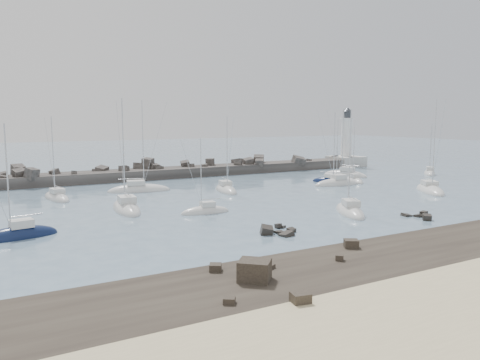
# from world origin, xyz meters

# --- Properties ---
(ground) EXTENTS (400.00, 400.00, 0.00)m
(ground) POSITION_xyz_m (0.00, 0.00, 0.00)
(ground) COLOR slate
(ground) RESTS_ON ground
(rock_shelf) EXTENTS (140.00, 12.61, 2.10)m
(rock_shelf) POSITION_xyz_m (0.48, -21.96, 0.02)
(rock_shelf) COLOR black
(rock_shelf) RESTS_ON ground
(rock_cluster_near) EXTENTS (4.20, 4.21, 1.48)m
(rock_cluster_near) POSITION_xyz_m (-4.21, -9.31, 0.12)
(rock_cluster_near) COLOR black
(rock_cluster_near) RESTS_ON ground
(rock_cluster_far) EXTENTS (2.87, 3.96, 1.18)m
(rock_cluster_far) POSITION_xyz_m (14.04, -10.83, 0.07)
(rock_cluster_far) COLOR black
(rock_cluster_far) RESTS_ON ground
(breakwater) EXTENTS (115.00, 7.90, 5.30)m
(breakwater) POSITION_xyz_m (-7.55, 38.02, 0.32)
(breakwater) COLOR #322E2C
(breakwater) RESTS_ON ground
(lighthouse) EXTENTS (7.00, 7.00, 14.60)m
(lighthouse) POSITION_xyz_m (47.00, 38.00, 3.09)
(lighthouse) COLOR #ADADA8
(lighthouse) RESTS_ON ground
(sailboat_1) EXTENTS (3.63, 8.13, 12.47)m
(sailboat_1) POSITION_xyz_m (-20.10, 22.26, 0.14)
(sailboat_1) COLOR silver
(sailboat_1) RESTS_ON ground
(sailboat_2) EXTENTS (7.51, 3.36, 11.76)m
(sailboat_2) POSITION_xyz_m (-26.47, 1.22, 0.16)
(sailboat_2) COLOR #0E1A3C
(sailboat_2) RESTS_ON ground
(sailboat_3) EXTENTS (3.57, 9.45, 14.74)m
(sailboat_3) POSITION_xyz_m (-13.88, 9.38, 0.16)
(sailboat_3) COLOR silver
(sailboat_3) RESTS_ON ground
(sailboat_4) EXTENTS (9.98, 4.99, 15.03)m
(sailboat_4) POSITION_xyz_m (-7.96, 23.48, 0.14)
(sailboat_4) COLOR silver
(sailboat_4) RESTS_ON ground
(sailboat_5) EXTENTS (6.17, 2.49, 9.69)m
(sailboat_5) POSITION_xyz_m (-6.14, 3.20, 0.13)
(sailboat_5) COLOR silver
(sailboat_5) RESTS_ON ground
(sailboat_6) EXTENTS (3.79, 8.12, 12.50)m
(sailboat_6) POSITION_xyz_m (3.71, 16.80, 0.15)
(sailboat_6) COLOR silver
(sailboat_6) RESTS_ON ground
(sailboat_7) EXTENTS (6.03, 8.58, 13.27)m
(sailboat_7) POSITION_xyz_m (8.72, -5.34, 0.15)
(sailboat_7) COLOR silver
(sailboat_7) RESTS_ON ground
(sailboat_8) EXTENTS (5.90, 7.69, 12.00)m
(sailboat_8) POSITION_xyz_m (25.02, 16.81, 0.13)
(sailboat_8) COLOR #0E1A3C
(sailboat_8) RESTS_ON ground
(sailboat_9) EXTENTS (8.55, 3.55, 13.31)m
(sailboat_9) POSITION_xyz_m (23.27, 13.81, 0.15)
(sailboat_9) COLOR silver
(sailboat_9) RESTS_ON ground
(sailboat_10) EXTENTS (6.20, 9.31, 14.31)m
(sailboat_10) POSITION_xyz_m (33.02, 22.57, 0.16)
(sailboat_10) COLOR silver
(sailboat_10) RESTS_ON ground
(sailboat_11) EXTENTS (7.82, 9.68, 15.10)m
(sailboat_11) POSITION_xyz_m (31.02, 1.25, 0.13)
(sailboat_11) COLOR silver
(sailboat_11) RESTS_ON ground
(sailboat_12) EXTENTS (6.55, 6.22, 11.15)m
(sailboat_12) POSITION_xyz_m (49.99, 16.57, 0.15)
(sailboat_12) COLOR silver
(sailboat_12) RESTS_ON ground
(sailboat_13) EXTENTS (4.24, 6.89, 10.62)m
(sailboat_13) POSITION_xyz_m (28.81, 15.57, 0.14)
(sailboat_13) COLOR silver
(sailboat_13) RESTS_ON ground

